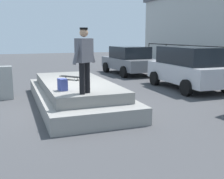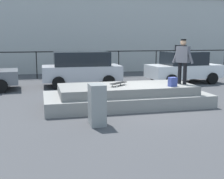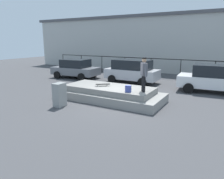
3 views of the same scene
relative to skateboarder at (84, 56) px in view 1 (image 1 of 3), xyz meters
name	(u,v)px [view 1 (image 1 of 3)]	position (x,y,z in m)	size (l,w,h in m)	color
ground_plane	(70,109)	(-1.46, -0.11, -1.76)	(60.00, 60.00, 0.00)	#424244
concrete_ledge	(76,93)	(-2.13, 0.24, -1.40)	(6.07, 2.56, 0.77)	gray
skateboarder	(84,56)	(0.00, 0.00, 0.00)	(0.59, 0.77, 1.69)	black
skateboard	(70,77)	(-2.47, 0.12, -0.88)	(0.75, 0.67, 0.12)	black
backpack	(63,85)	(-0.61, -0.47, -0.82)	(0.28, 0.20, 0.33)	#3F4C99
car_grey_sedan_near	(130,60)	(-8.38, 4.98, -0.91)	(4.22, 2.45, 1.66)	slate
car_silver_hatchback_mid	(189,67)	(-3.10, 5.43, -0.80)	(4.13, 2.16, 1.81)	#B7B7BC
utility_box	(4,83)	(-3.68, -2.05, -1.16)	(0.44, 0.60, 1.20)	gray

